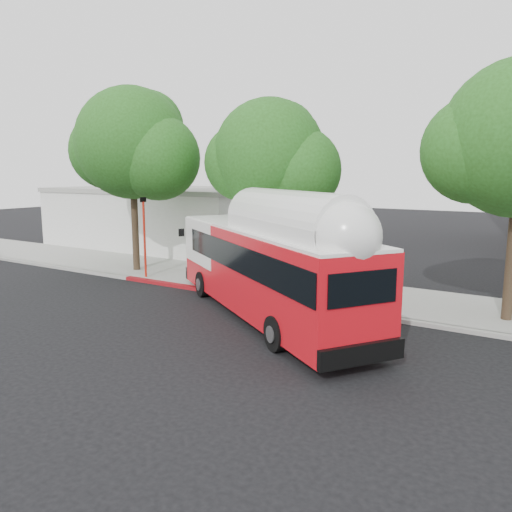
# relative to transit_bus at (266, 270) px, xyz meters

# --- Properties ---
(ground) EXTENTS (120.00, 120.00, 0.00)m
(ground) POSITION_rel_transit_bus_xyz_m (-1.33, -1.84, -1.79)
(ground) COLOR black
(ground) RESTS_ON ground
(sidewalk) EXTENTS (60.00, 5.00, 0.15)m
(sidewalk) POSITION_rel_transit_bus_xyz_m (-1.33, 4.66, -1.72)
(sidewalk) COLOR gray
(sidewalk) RESTS_ON ground
(curb_strip) EXTENTS (60.00, 0.30, 0.15)m
(curb_strip) POSITION_rel_transit_bus_xyz_m (-1.33, 2.06, -1.72)
(curb_strip) COLOR gray
(curb_strip) RESTS_ON ground
(red_curb_segment) EXTENTS (10.00, 0.32, 0.16)m
(red_curb_segment) POSITION_rel_transit_bus_xyz_m (-4.33, 2.06, -1.71)
(red_curb_segment) COLOR maroon
(red_curb_segment) RESTS_ON ground
(street_tree_left) EXTENTS (6.67, 5.80, 9.74)m
(street_tree_left) POSITION_rel_transit_bus_xyz_m (-9.86, 3.72, 4.81)
(street_tree_left) COLOR #2D2116
(street_tree_left) RESTS_ON ground
(street_tree_mid) EXTENTS (5.75, 5.00, 8.62)m
(street_tree_mid) POSITION_rel_transit_bus_xyz_m (-1.93, 4.22, 4.11)
(street_tree_mid) COLOR #2D2116
(street_tree_mid) RESTS_ON ground
(low_commercial_bldg) EXTENTS (16.20, 10.20, 4.25)m
(low_commercial_bldg) POSITION_rel_transit_bus_xyz_m (-15.33, 12.16, 0.36)
(low_commercial_bldg) COLOR silver
(low_commercial_bldg) RESTS_ON ground
(transit_bus) EXTENTS (11.94, 9.19, 3.84)m
(transit_bus) POSITION_rel_transit_bus_xyz_m (0.00, 0.00, 0.00)
(transit_bus) COLOR red
(transit_bus) RESTS_ON ground
(signal_pole) EXTENTS (0.12, 0.39, 4.14)m
(signal_pole) POSITION_rel_transit_bus_xyz_m (-8.55, 2.53, 0.33)
(signal_pole) COLOR red
(signal_pole) RESTS_ON ground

